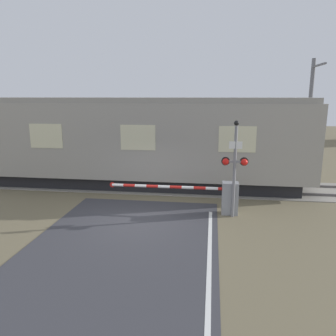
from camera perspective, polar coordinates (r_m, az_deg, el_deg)
name	(u,v)px	position (r m, az deg, el deg)	size (l,w,h in m)	color
ground_plane	(139,219)	(12.04, -5.04, -8.77)	(80.00, 80.00, 0.00)	#6B6047
track_bed	(159,185)	(16.18, -1.58, -3.05)	(36.00, 3.20, 0.13)	gray
train	(145,142)	(15.86, -4.01, 4.58)	(15.44, 3.03, 4.27)	black
crossing_barrier	(221,196)	(12.45, 9.20, -4.91)	(4.93, 0.44, 1.22)	gray
signal_post	(235,164)	(11.86, 11.55, 0.75)	(0.95, 0.26, 3.52)	gray
catenary_pole	(309,118)	(18.27, 23.34, 7.93)	(0.20, 1.90, 6.15)	slate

